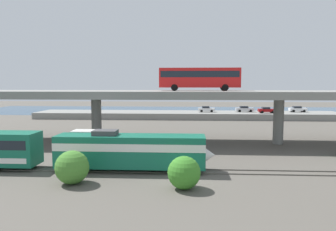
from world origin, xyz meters
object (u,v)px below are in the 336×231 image
service_truck_east (98,142)px  parked_car_3 (245,109)px  transit_bus_on_overpass (199,77)px  train_locomotive (138,150)px  parked_car_1 (206,109)px  parked_car_0 (298,109)px  parked_car_2 (266,110)px

service_truck_east → parked_car_3: size_ratio=1.48×
service_truck_east → transit_bus_on_overpass: bearing=36.4°
train_locomotive → parked_car_1: bearing=79.1°
transit_bus_on_overpass → parked_car_0: bearing=-126.7°
train_locomotive → parked_car_0: bearing=57.7°
parked_car_1 → parked_car_3: bearing=5.8°
parked_car_2 → parked_car_3: (-4.84, 3.09, 0.00)m
parked_car_2 → parked_car_3: same height
train_locomotive → parked_car_3: (19.76, 52.23, 0.17)m
train_locomotive → service_truck_east: train_locomotive is taller
train_locomotive → parked_car_0: train_locomotive is taller
service_truck_east → parked_car_1: (16.03, 43.82, 0.72)m
train_locomotive → service_truck_east: (-6.18, 7.40, -0.56)m
transit_bus_on_overpass → parked_car_2: (17.84, 32.21, -7.51)m
parked_car_0 → parked_car_3: size_ratio=0.93×
service_truck_east → parked_car_0: parked_car_0 is taller
train_locomotive → transit_bus_on_overpass: bearing=68.2°
train_locomotive → parked_car_2: train_locomotive is taller
parked_car_1 → parked_car_2: size_ratio=1.03×
train_locomotive → parked_car_1: size_ratio=3.87×
parked_car_0 → parked_car_1: (-23.48, -1.41, -0.00)m
train_locomotive → parked_car_0: 62.29m
transit_bus_on_overpass → parked_car_1: 35.24m
parked_car_0 → parked_car_2: same height
transit_bus_on_overpass → parked_car_0: (26.56, 35.69, -7.51)m
train_locomotive → service_truck_east: bearing=129.9°
train_locomotive → parked_car_1: train_locomotive is taller
transit_bus_on_overpass → parked_car_3: size_ratio=2.61×
service_truck_east → parked_car_2: bearing=53.6°
train_locomotive → transit_bus_on_overpass: size_ratio=1.34×
parked_car_3 → train_locomotive: bearing=-110.7°
service_truck_east → parked_car_0: 60.06m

